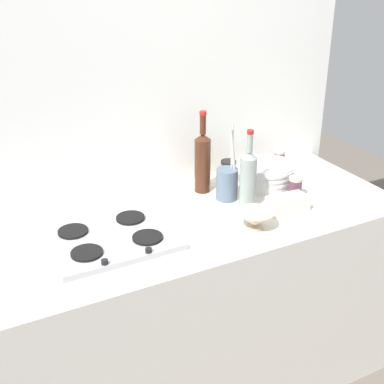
# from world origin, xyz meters

# --- Properties ---
(ground_plane) EXTENTS (6.00, 6.00, 0.00)m
(ground_plane) POSITION_xyz_m (0.00, 0.00, 0.00)
(ground_plane) COLOR #6B6056
(ground_plane) RESTS_ON ground
(counter_block) EXTENTS (1.80, 0.70, 0.90)m
(counter_block) POSITION_xyz_m (0.00, 0.00, 0.45)
(counter_block) COLOR silver
(counter_block) RESTS_ON ground
(backsplash_panel) EXTENTS (1.90, 0.06, 2.56)m
(backsplash_panel) POSITION_xyz_m (0.00, 0.38, 1.28)
(backsplash_panel) COLOR white
(backsplash_panel) RESTS_ON ground
(stovetop_hob) EXTENTS (0.47, 0.38, 0.04)m
(stovetop_hob) POSITION_xyz_m (-0.36, -0.02, 0.91)
(stovetop_hob) COLOR #B2B2B7
(stovetop_hob) RESTS_ON counter_block
(plate_stack) EXTENTS (0.25, 0.25, 0.11)m
(plate_stack) POSITION_xyz_m (0.45, 0.13, 0.95)
(plate_stack) COLOR white
(plate_stack) RESTS_ON counter_block
(wine_bottle_leftmost) EXTENTS (0.07, 0.07, 0.37)m
(wine_bottle_leftmost) POSITION_xyz_m (0.16, 0.21, 1.04)
(wine_bottle_leftmost) COLOR #472314
(wine_bottle_leftmost) RESTS_ON counter_block
(wine_bottle_mid_left) EXTENTS (0.07, 0.07, 0.34)m
(wine_bottle_mid_left) POSITION_xyz_m (0.26, -0.01, 1.03)
(wine_bottle_mid_left) COLOR gray
(wine_bottle_mid_left) RESTS_ON counter_block
(mixing_bowl) EXTENTS (0.15, 0.15, 0.07)m
(mixing_bowl) POSITION_xyz_m (0.18, -0.19, 0.94)
(mixing_bowl) COLOR beige
(mixing_bowl) RESTS_ON counter_block
(butter_dish) EXTENTS (0.17, 0.10, 0.06)m
(butter_dish) POSITION_xyz_m (0.39, -0.12, 0.93)
(butter_dish) COLOR silver
(butter_dish) RESTS_ON counter_block
(utensil_crock) EXTENTS (0.09, 0.09, 0.33)m
(utensil_crock) POSITION_xyz_m (0.22, 0.09, 0.98)
(utensil_crock) COLOR slate
(utensil_crock) RESTS_ON counter_block
(condiment_jar_front) EXTENTS (0.06, 0.06, 0.09)m
(condiment_jar_front) POSITION_xyz_m (0.49, -0.03, 0.95)
(condiment_jar_front) COLOR #66384C
(condiment_jar_front) RESTS_ON counter_block
(condiment_jar_rear) EXTENTS (0.05, 0.05, 0.10)m
(condiment_jar_rear) POSITION_xyz_m (0.62, 0.26, 0.95)
(condiment_jar_rear) COLOR #66384C
(condiment_jar_rear) RESTS_ON counter_block
(condiment_jar_spare) EXTENTS (0.07, 0.07, 0.11)m
(condiment_jar_spare) POSITION_xyz_m (0.31, 0.23, 0.96)
(condiment_jar_spare) COLOR gold
(condiment_jar_spare) RESTS_ON counter_block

